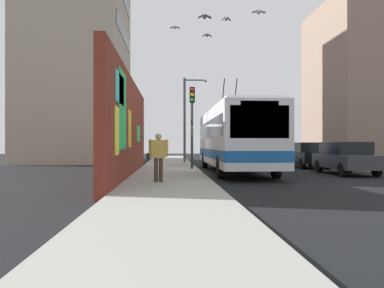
{
  "coord_description": "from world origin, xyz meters",
  "views": [
    {
      "loc": [
        -20.95,
        1.55,
        1.46
      ],
      "look_at": [
        -0.96,
        0.4,
        1.48
      ],
      "focal_mm": 36.07,
      "sensor_mm": 36.0,
      "label": 1
    }
  ],
  "objects": [
    {
      "name": "flying_pigeons",
      "position": [
        -2.21,
        -0.52,
        7.39
      ],
      "size": [
        6.13,
        3.89,
        2.0
      ],
      "color": "#47474C"
    },
    {
      "name": "street_lamp",
      "position": [
        7.83,
        0.24,
        3.78
      ],
      "size": [
        0.44,
        1.79,
        6.28
      ],
      "color": "#4C4C51",
      "rests_on": "sidewalk_slab"
    },
    {
      "name": "sidewalk_slab",
      "position": [
        0.0,
        1.6,
        0.07
      ],
      "size": [
        48.0,
        3.2,
        0.15
      ],
      "primitive_type": "cube",
      "color": "#9E9B93",
      "rests_on": "ground_plane"
    },
    {
      "name": "parked_car_black",
      "position": [
        2.68,
        -7.0,
        0.83
      ],
      "size": [
        4.08,
        1.76,
        1.58
      ],
      "color": "black",
      "rests_on": "ground_plane"
    },
    {
      "name": "traffic_light",
      "position": [
        -0.16,
        0.35,
        3.12
      ],
      "size": [
        0.49,
        0.28,
        4.43
      ],
      "color": "#2D382D",
      "rests_on": "sidewalk_slab"
    },
    {
      "name": "parked_car_dark_gray",
      "position": [
        -2.65,
        -7.0,
        0.83
      ],
      "size": [
        4.19,
        1.81,
        1.58
      ],
      "color": "#38383D",
      "rests_on": "ground_plane"
    },
    {
      "name": "ground_plane",
      "position": [
        0.0,
        0.0,
        0.0
      ],
      "size": [
        80.0,
        80.0,
        0.0
      ],
      "primitive_type": "plane",
      "color": "black"
    },
    {
      "name": "building_far_left",
      "position": [
        11.9,
        9.2,
        10.01
      ],
      "size": [
        11.02,
        7.54,
        20.02
      ],
      "color": "#9E937F",
      "rests_on": "ground_plane"
    },
    {
      "name": "parked_car_red",
      "position": [
        14.63,
        -7.0,
        0.83
      ],
      "size": [
        4.19,
        1.88,
        1.58
      ],
      "color": "#B21E19",
      "rests_on": "ground_plane"
    },
    {
      "name": "parked_car_navy",
      "position": [
        8.87,
        -7.0,
        0.83
      ],
      "size": [
        4.27,
        1.94,
        1.58
      ],
      "color": "navy",
      "rests_on": "ground_plane"
    },
    {
      "name": "building_far_right",
      "position": [
        12.91,
        -17.0,
        7.01
      ],
      "size": [
        10.26,
        10.02,
        14.02
      ],
      "color": "gray",
      "rests_on": "ground_plane"
    },
    {
      "name": "city_bus",
      "position": [
        -0.97,
        -1.8,
        1.85
      ],
      "size": [
        11.59,
        2.67,
        5.11
      ],
      "color": "silver",
      "rests_on": "ground_plane"
    },
    {
      "name": "graffiti_wall",
      "position": [
        -3.71,
        3.35,
        2.19
      ],
      "size": [
        14.64,
        0.32,
        4.37
      ],
      "color": "maroon",
      "rests_on": "ground_plane"
    },
    {
      "name": "pedestrian_near_wall",
      "position": [
        -7.5,
        1.96,
        1.15
      ],
      "size": [
        0.23,
        0.75,
        1.7
      ],
      "color": "#3F3326",
      "rests_on": "sidewalk_slab"
    }
  ]
}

